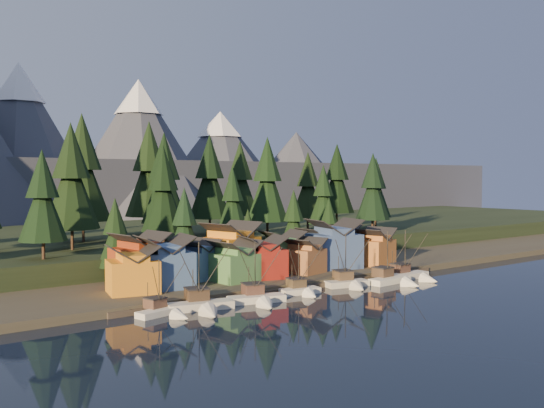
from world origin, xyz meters
TOP-DOWN VIEW (x-y plane):
  - ground at (0.00, 0.00)m, footprint 500.00×500.00m
  - shore_strip at (0.00, 40.00)m, footprint 400.00×50.00m
  - hillside at (0.00, 90.00)m, footprint 420.00×100.00m
  - dock at (0.00, 16.50)m, footprint 80.00×4.00m
  - mountain_ridge at (-4.20, 213.59)m, footprint 560.00×190.00m
  - boat_0 at (-31.51, 11.26)m, footprint 9.59×10.08m
  - boat_1 at (-24.91, 10.62)m, footprint 12.12×12.72m
  - boat_2 at (-13.79, 9.76)m, footprint 11.24×11.72m
  - boat_3 at (-2.22, 11.31)m, footprint 8.55×9.14m
  - boat_4 at (10.47, 11.36)m, footprint 9.87×10.49m
  - boat_5 at (20.77, 8.39)m, footprint 10.91×11.77m
  - boat_6 at (28.38, 9.93)m, footprint 11.61×12.61m
  - house_front_0 at (-30.76, 25.60)m, footprint 10.35×9.99m
  - house_front_1 at (-23.77, 26.61)m, footprint 10.86×10.54m
  - house_front_2 at (-8.88, 24.86)m, footprint 9.22×9.28m
  - house_front_3 at (-2.08, 24.52)m, footprint 10.40×10.10m
  - house_front_4 at (9.21, 24.44)m, footprint 9.15×9.59m
  - house_front_5 at (19.69, 25.91)m, footprint 12.80×12.09m
  - house_front_6 at (30.49, 23.59)m, footprint 10.57×10.21m
  - house_back_0 at (-26.07, 32.78)m, footprint 10.39×10.07m
  - house_back_1 at (-13.94, 31.11)m, footprint 8.82×8.89m
  - house_back_2 at (-3.90, 33.94)m, footprint 12.51×11.87m
  - house_back_3 at (7.70, 30.28)m, footprint 9.97×9.18m
  - house_back_4 at (20.17, 32.43)m, footprint 8.39×8.08m
  - house_back_5 at (29.37, 34.01)m, footprint 9.10×9.19m
  - tree_hill_2 at (-40.00, 48.00)m, footprint 9.59×9.59m
  - tree_hill_3 at (-30.00, 60.00)m, footprint 12.51×12.51m
  - tree_hill_4 at (-22.00, 75.00)m, footprint 14.16×14.16m
  - tree_hill_5 at (-12.00, 50.00)m, footprint 10.38×10.38m
  - tree_hill_6 at (-4.00, 65.00)m, footprint 12.16×12.16m
  - tree_hill_7 at (6.00, 48.00)m, footprint 8.24×8.24m
  - tree_hill_8 at (14.00, 72.00)m, footprint 12.42×12.42m
  - tree_hill_9 at (22.00, 55.00)m, footprint 11.88×11.88m
  - tree_hill_10 at (30.00, 80.00)m, footprint 12.03×12.03m
  - tree_hill_11 at (38.00, 50.00)m, footprint 8.65×8.65m
  - tree_hill_12 at (46.00, 66.00)m, footprint 10.50×10.50m
  - tree_hill_13 at (56.00, 48.00)m, footprint 10.25×10.25m
  - tree_hill_14 at (64.00, 72.00)m, footprint 11.98×11.98m
  - tree_hill_15 at (0.00, 82.00)m, footprint 14.02×14.02m
  - tree_hill_17 at (68.00, 58.00)m, footprint 9.86×9.86m
  - tree_shore_0 at (-28.00, 40.00)m, footprint 7.31×7.31m
  - tree_shore_1 at (-12.00, 40.00)m, footprint 8.14×8.14m
  - tree_shore_2 at (5.00, 40.00)m, footprint 5.87×5.87m
  - tree_shore_3 at (19.00, 40.00)m, footprint 7.75×7.75m
  - tree_shore_4 at (31.00, 40.00)m, footprint 6.81×6.81m

SIDE VIEW (x-z plane):
  - ground at x=0.00m, z-range 0.00..0.00m
  - dock at x=0.00m, z-range 0.00..1.00m
  - shore_strip at x=0.00m, z-range 0.00..1.50m
  - boat_0 at x=-31.51m, z-range -3.21..6.99m
  - boat_6 at x=28.38m, z-range -3.85..8.14m
  - boat_3 at x=-2.22m, z-range -3.24..7.66m
  - boat_2 at x=-13.79m, z-range -3.80..8.32m
  - boat_5 at x=20.77m, z-range -3.86..8.58m
  - boat_1 at x=-24.91m, z-range -4.06..8.84m
  - boat_4 at x=10.47m, z-range -3.62..8.42m
  - hillside at x=0.00m, z-range 0.00..6.00m
  - house_front_4 at x=9.21m, z-range 1.69..9.34m
  - house_back_1 at x=-13.94m, z-range 1.70..9.90m
  - house_front_2 at x=-8.88m, z-range 1.71..10.01m
  - house_front_0 at x=-30.76m, z-range 1.72..10.45m
  - house_front_3 at x=-2.08m, z-range 1.72..10.52m
  - house_front_6 at x=30.49m, z-range 1.72..10.53m
  - house_back_4 at x=20.17m, z-range 1.72..10.53m
  - house_back_3 at x=7.70m, z-range 1.73..10.67m
  - house_back_5 at x=29.37m, z-range 1.73..10.99m
  - house_front_1 at x=-23.77m, z-range 1.75..11.72m
  - house_back_0 at x=-26.07m, z-range 1.76..11.99m
  - house_back_2 at x=-3.90m, z-range 1.78..12.99m
  - house_front_5 at x=19.69m, z-range 1.79..13.07m
  - tree_shore_2 at x=5.00m, z-range 2.12..15.80m
  - tree_shore_4 at x=31.00m, z-range 2.23..18.10m
  - tree_shore_0 at x=-28.00m, z-range 2.29..19.31m
  - tree_shore_3 at x=19.00m, z-range 2.33..20.38m
  - tree_shore_1 at x=-12.00m, z-range 2.38..21.33m
  - tree_hill_7 at x=6.00m, z-range 6.89..26.08m
  - tree_hill_11 at x=38.00m, z-range 6.93..27.07m
  - tree_hill_2 at x=-40.00m, z-range 7.04..29.38m
  - tree_hill_17 at x=68.00m, z-range 7.07..30.04m
  - tree_hill_13 at x=56.00m, z-range 7.11..30.98m
  - tree_hill_5 at x=-12.00m, z-range 7.13..31.30m
  - tree_hill_12 at x=46.00m, z-range 7.14..31.60m
  - tree_hill_9 at x=22.00m, z-range 7.29..34.98m
  - tree_hill_14 at x=64.00m, z-range 7.30..35.21m
  - tree_hill_10 at x=30.00m, z-range 7.31..35.33m
  - tree_hill_6 at x=-4.00m, z-range 7.32..35.66m
  - tree_hill_8 at x=14.00m, z-range 7.35..36.28m
  - tree_hill_3 at x=-30.00m, z-range 7.36..36.51m
  - tree_hill_15 at x=0.00m, z-range 7.53..40.20m
  - tree_hill_4 at x=-22.00m, z-range 7.54..40.52m
  - mountain_ridge at x=-4.20m, z-range -18.94..71.06m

